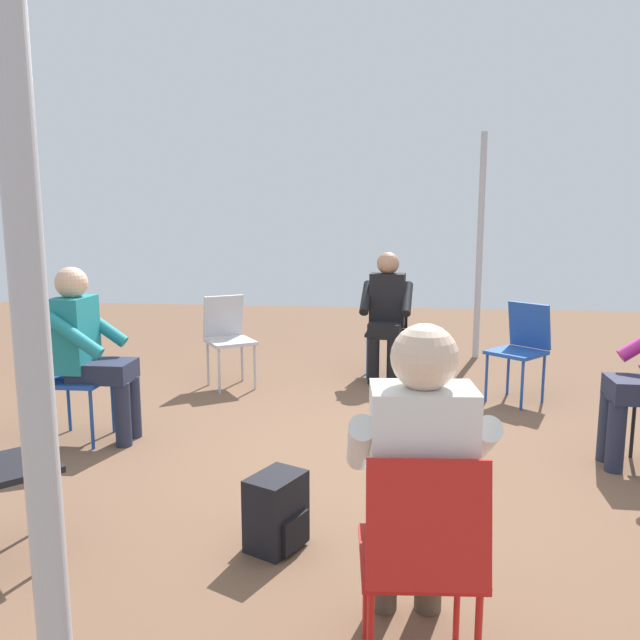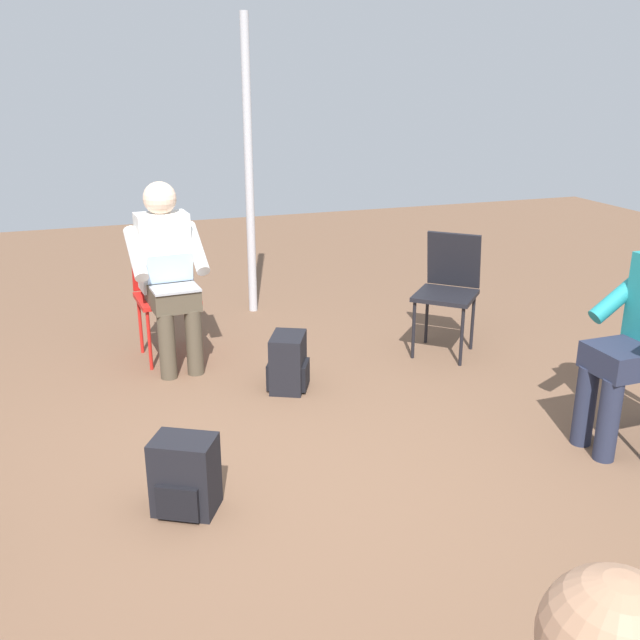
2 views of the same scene
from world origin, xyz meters
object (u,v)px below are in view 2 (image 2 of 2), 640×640
at_px(backpack_near_laptop_user, 185,479).
at_px(backpack_by_empty_chair, 288,365).
at_px(chair_southwest, 448,285).
at_px(chair_south, 164,288).
at_px(person_with_laptop, 167,266).

bearing_deg(backpack_near_laptop_user, backpack_by_empty_chair, -126.00).
distance_m(chair_southwest, chair_south, 2.00).
relative_size(chair_southwest, chair_south, 1.00).
bearing_deg(backpack_by_empty_chair, backpack_near_laptop_user, 54.00).
bearing_deg(backpack_near_laptop_user, chair_south, -95.27).
relative_size(chair_southwest, backpack_near_laptop_user, 2.36).
distance_m(backpack_near_laptop_user, backpack_by_empty_chair, 1.40).
bearing_deg(person_with_laptop, backpack_by_empty_chair, 128.05).
bearing_deg(chair_southwest, backpack_by_empty_chair, 54.86).
bearing_deg(backpack_near_laptop_user, chair_southwest, -146.07).
xyz_separation_m(person_with_laptop, backpack_by_empty_chair, (-0.63, 0.69, -0.53)).
distance_m(chair_southwest, person_with_laptop, 1.95).
height_order(chair_southwest, backpack_near_laptop_user, chair_southwest).
height_order(chair_south, backpack_near_laptop_user, chair_south).
bearing_deg(chair_southwest, chair_south, 25.78).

